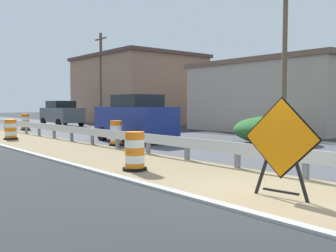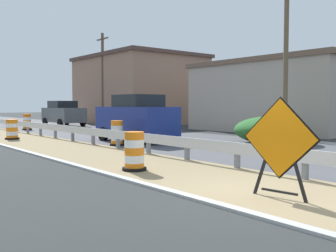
# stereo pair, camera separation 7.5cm
# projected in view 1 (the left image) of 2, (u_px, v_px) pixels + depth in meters

# --- Properties ---
(ground_plane) EXTENTS (160.00, 160.00, 0.00)m
(ground_plane) POSITION_uv_depth(u_px,v_px,m) (271.00, 196.00, 7.36)
(ground_plane) COLOR #2B2D2D
(median_dirt_strip) EXTENTS (3.36, 120.00, 0.01)m
(median_dirt_strip) POSITION_uv_depth(u_px,v_px,m) (286.00, 192.00, 7.66)
(median_dirt_strip) COLOR #8E7A56
(median_dirt_strip) RESTS_ON ground
(curb_near_edge) EXTENTS (0.20, 120.00, 0.11)m
(curb_near_edge) POSITION_uv_depth(u_px,v_px,m) (225.00, 207.00, 6.54)
(curb_near_edge) COLOR #ADADA8
(curb_near_edge) RESTS_ON ground
(guardrail_median) EXTENTS (0.18, 51.21, 0.71)m
(guardrail_median) POSITION_uv_depth(u_px,v_px,m) (236.00, 149.00, 10.50)
(guardrail_median) COLOR silver
(guardrail_median) RESTS_ON ground
(warning_sign_diamond) EXTENTS (0.22, 1.51, 1.89)m
(warning_sign_diamond) POSITION_uv_depth(u_px,v_px,m) (281.00, 142.00, 7.14)
(warning_sign_diamond) COLOR black
(warning_sign_diamond) RESTS_ON ground
(traffic_barrel_nearest) EXTENTS (0.64, 0.64, 1.02)m
(traffic_barrel_nearest) POSITION_uv_depth(u_px,v_px,m) (135.00, 153.00, 10.17)
(traffic_barrel_nearest) COLOR orange
(traffic_barrel_nearest) RESTS_ON ground
(traffic_barrel_close) EXTENTS (0.63, 0.63, 1.06)m
(traffic_barrel_close) POSITION_uv_depth(u_px,v_px,m) (116.00, 134.00, 16.35)
(traffic_barrel_close) COLOR orange
(traffic_barrel_close) RESTS_ON ground
(traffic_barrel_mid) EXTENTS (0.70, 0.70, 1.00)m
(traffic_barrel_mid) POSITION_uv_depth(u_px,v_px,m) (11.00, 130.00, 19.18)
(traffic_barrel_mid) COLOR orange
(traffic_barrel_mid) RESTS_ON ground
(traffic_barrel_far) EXTENTS (0.64, 0.64, 1.09)m
(traffic_barrel_far) POSITION_uv_depth(u_px,v_px,m) (25.00, 123.00, 26.35)
(traffic_barrel_far) COLOR orange
(traffic_barrel_far) RESTS_ON ground
(car_lead_near_lane) EXTENTS (2.20, 4.25, 2.18)m
(car_lead_near_lane) POSITION_uv_depth(u_px,v_px,m) (136.00, 118.00, 18.07)
(car_lead_near_lane) COLOR navy
(car_lead_near_lane) RESTS_ON ground
(car_trailing_near_lane) EXTENTS (2.12, 4.49, 2.02)m
(car_trailing_near_lane) POSITION_uv_depth(u_px,v_px,m) (62.00, 113.00, 31.12)
(car_trailing_near_lane) COLOR #4C5156
(car_trailing_near_lane) RESTS_ON ground
(roadside_shop_near) EXTENTS (6.38, 10.79, 4.55)m
(roadside_shop_near) POSITION_uv_depth(u_px,v_px,m) (276.00, 96.00, 25.15)
(roadside_shop_near) COLOR #AD9E8E
(roadside_shop_near) RESTS_ON ground
(roadside_shop_far) EXTENTS (8.91, 11.05, 6.21)m
(roadside_shop_far) POSITION_uv_depth(u_px,v_px,m) (138.00, 90.00, 36.46)
(roadside_shop_far) COLOR #93705B
(roadside_shop_far) RESTS_ON ground
(utility_pole_near) EXTENTS (0.24, 1.80, 8.16)m
(utility_pole_near) POSITION_uv_depth(u_px,v_px,m) (285.00, 54.00, 19.01)
(utility_pole_near) COLOR brown
(utility_pole_near) RESTS_ON ground
(utility_pole_mid) EXTENTS (0.24, 1.80, 7.82)m
(utility_pole_mid) POSITION_uv_depth(u_px,v_px,m) (101.00, 77.00, 33.19)
(utility_pole_mid) COLOR brown
(utility_pole_mid) RESTS_ON ground
(bush_roadside) EXTENTS (3.24, 3.24, 1.22)m
(bush_roadside) POSITION_uv_depth(u_px,v_px,m) (270.00, 130.00, 17.10)
(bush_roadside) COLOR #286028
(bush_roadside) RESTS_ON ground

